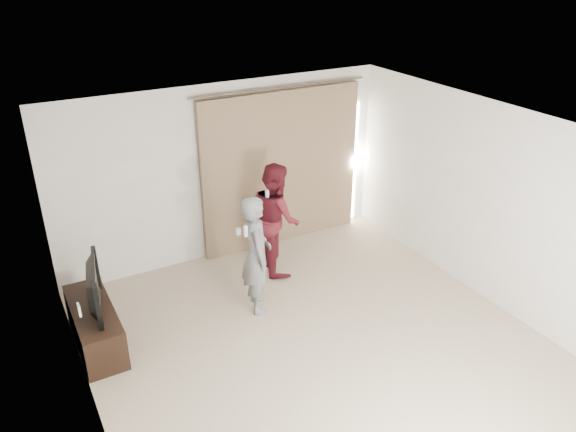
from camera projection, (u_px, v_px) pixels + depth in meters
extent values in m
plane|color=#C3AF92|center=(324.00, 352.00, 6.53)|extent=(5.50, 5.50, 0.00)
cube|color=white|center=(225.00, 172.00, 8.12)|extent=(5.00, 0.04, 2.60)
cube|color=white|center=(84.00, 324.00, 4.87)|extent=(0.04, 5.50, 2.60)
cube|color=silver|center=(79.00, 310.00, 5.24)|extent=(0.02, 0.08, 0.12)
cube|color=white|center=(331.00, 138.00, 5.39)|extent=(5.00, 5.50, 0.01)
cube|color=#967D5C|center=(282.00, 169.00, 8.50)|extent=(2.60, 0.10, 2.40)
cylinder|color=#705F51|center=(281.00, 88.00, 7.96)|extent=(2.80, 0.03, 0.03)
cube|color=white|center=(354.00, 162.00, 9.19)|extent=(0.08, 0.04, 2.00)
cube|color=black|center=(95.00, 326.00, 6.56)|extent=(0.45, 1.31, 0.50)
imported|color=black|center=(88.00, 288.00, 6.33)|extent=(0.30, 0.96, 0.55)
cylinder|color=tan|center=(99.00, 307.00, 7.29)|extent=(0.34, 0.34, 0.06)
cylinder|color=tan|center=(96.00, 292.00, 7.19)|extent=(0.19, 0.19, 0.39)
imported|color=slate|center=(256.00, 254.00, 7.00)|extent=(0.52, 0.66, 1.57)
cube|color=silver|center=(246.00, 231.00, 6.66)|extent=(0.04, 0.04, 0.14)
cube|color=silver|center=(238.00, 231.00, 6.88)|extent=(0.05, 0.05, 0.09)
imported|color=#57151F|center=(276.00, 218.00, 7.88)|extent=(0.72, 0.87, 1.62)
cube|color=silver|center=(267.00, 195.00, 7.53)|extent=(0.04, 0.04, 0.14)
cube|color=silver|center=(260.00, 196.00, 7.75)|extent=(0.05, 0.05, 0.09)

